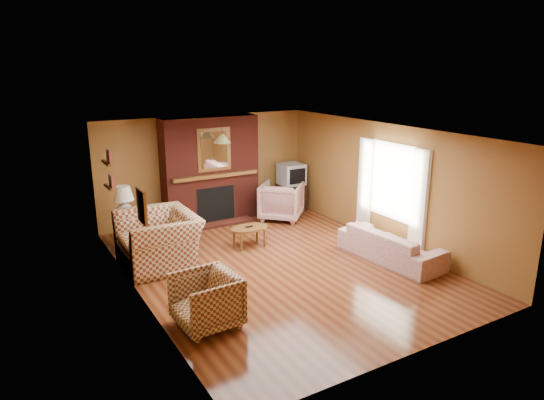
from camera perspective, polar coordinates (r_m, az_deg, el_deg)
floor at (r=8.86m, az=0.77°, el=-7.62°), size 6.50×6.50×0.00m
ceiling at (r=8.21m, az=0.83°, el=7.95°), size 6.50×6.50×0.00m
wall_back at (r=11.28m, az=-7.77°, el=3.77°), size 6.50×0.00×6.50m
wall_front at (r=6.07m, az=16.98°, el=-7.40°), size 6.50×0.00×6.50m
wall_left at (r=7.53m, az=-15.74°, el=-2.76°), size 0.00×6.50×6.50m
wall_right at (r=9.94m, az=13.24°, el=1.86°), size 0.00×6.50×6.50m
fireplace at (r=11.05m, az=-7.23°, el=3.44°), size 2.20×0.82×2.40m
window_right at (r=9.79m, az=13.81°, el=1.16°), size 0.10×1.85×2.00m
bookshelf at (r=9.22m, az=-18.68°, el=3.35°), size 0.09×0.55×0.71m
botanical_print at (r=7.16m, az=-15.06°, el=-0.73°), size 0.05×0.40×0.50m
pendant_light at (r=10.28m, az=-5.87°, el=7.20°), size 0.36×0.36×0.48m
plaid_loveseat at (r=8.94m, az=-13.22°, el=-4.57°), size 1.29×1.47×0.95m
plaid_armchair at (r=6.85m, az=-7.76°, el=-11.64°), size 0.88×0.86×0.76m
floral_sofa at (r=9.22m, az=13.78°, el=-5.17°), size 0.97×2.08×0.59m
floral_armchair at (r=11.28m, az=1.12°, el=-0.14°), size 1.31×1.31×0.85m
coffee_table at (r=9.59m, az=-2.69°, el=-3.54°), size 0.78×0.48×0.43m
side_table at (r=10.18m, az=-16.78°, el=-3.56°), size 0.43×0.43×0.53m
table_lamp at (r=9.99m, az=-17.06°, el=-0.08°), size 0.41×0.41×0.67m
tv_stand at (r=12.02m, az=2.26°, el=0.36°), size 0.62×0.57×0.65m
crt_tv at (r=11.88m, az=2.31°, el=3.07°), size 0.57×0.57×0.51m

